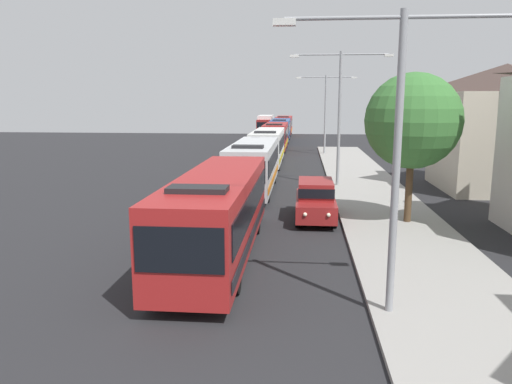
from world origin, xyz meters
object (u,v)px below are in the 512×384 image
(streetlamp_near, at_px, (398,131))
(streetlamp_far, at_px, (326,106))
(box_truck_oncoming, at_px, (265,124))
(bus_second_in_line, at_px, (254,165))
(bus_rear, at_px, (280,130))
(bus_tail_end, at_px, (284,125))
(bus_fourth_in_line, at_px, (276,136))
(bus_lead, at_px, (218,211))
(white_suv, at_px, (315,199))
(roadside_tree, at_px, (413,121))
(streetlamp_mid, at_px, (340,104))
(bus_middle, at_px, (268,146))

(streetlamp_near, xyz_separation_m, streetlamp_far, (0.00, 39.96, 0.22))
(box_truck_oncoming, distance_m, streetlamp_near, 72.44)
(bus_second_in_line, relative_size, bus_rear, 0.94)
(streetlamp_near, bearing_deg, bus_tail_end, 94.47)
(bus_fourth_in_line, bearing_deg, streetlamp_far, -35.63)
(bus_lead, height_order, bus_fourth_in_line, same)
(box_truck_oncoming, bearing_deg, bus_fourth_in_line, -83.28)
(white_suv, xyz_separation_m, streetlamp_far, (1.70, 29.25, 4.11))
(streetlamp_far, bearing_deg, bus_tail_end, 100.49)
(bus_fourth_in_line, xyz_separation_m, roadside_tree, (7.93, -33.71, 3.07))
(bus_tail_end, distance_m, streetlamp_mid, 49.57)
(white_suv, distance_m, streetlamp_near, 11.52)
(bus_tail_end, xyz_separation_m, streetlamp_near, (5.40, -69.12, 3.24))
(bus_rear, bearing_deg, roadside_tree, -80.19)
(streetlamp_near, height_order, streetlamp_mid, streetlamp_mid)
(bus_middle, distance_m, streetlamp_far, 11.04)
(box_truck_oncoming, height_order, roadside_tree, roadside_tree)
(bus_second_in_line, xyz_separation_m, roadside_tree, (7.93, -7.87, 3.07))
(bus_rear, xyz_separation_m, streetlamp_near, (5.40, -56.00, 3.24))
(white_suv, height_order, streetlamp_mid, streetlamp_mid)
(bus_lead, distance_m, box_truck_oncoming, 67.22)
(bus_lead, xyz_separation_m, bus_rear, (0.00, 51.29, 0.00))
(bus_tail_end, distance_m, streetlamp_far, 29.85)
(streetlamp_far, bearing_deg, streetlamp_near, -90.00)
(bus_middle, height_order, streetlamp_far, streetlamp_far)
(bus_lead, xyz_separation_m, streetlamp_far, (5.40, 35.25, 3.46))
(bus_middle, bearing_deg, bus_fourth_in_line, 90.00)
(bus_middle, relative_size, bus_tail_end, 1.04)
(bus_fourth_in_line, xyz_separation_m, box_truck_oncoming, (-3.30, 28.02, 0.03))
(streetlamp_far, bearing_deg, bus_lead, -98.71)
(roadside_tree, bearing_deg, box_truck_oncoming, 100.31)
(bus_lead, xyz_separation_m, box_truck_oncoming, (-3.30, 67.14, 0.03))
(streetlamp_near, bearing_deg, bus_fourth_in_line, 97.02)
(bus_tail_end, bearing_deg, roadside_tree, -82.34)
(bus_lead, relative_size, streetlamp_far, 1.44)
(bus_middle, distance_m, box_truck_oncoming, 41.00)
(bus_lead, xyz_separation_m, white_suv, (3.70, 6.00, -0.66))
(bus_second_in_line, height_order, streetlamp_mid, streetlamp_mid)
(white_suv, bearing_deg, streetlamp_far, 86.67)
(bus_second_in_line, relative_size, streetlamp_far, 1.36)
(bus_middle, distance_m, roadside_tree, 22.53)
(streetlamp_mid, height_order, roadside_tree, streetlamp_mid)
(bus_second_in_line, distance_m, bus_fourth_in_line, 25.84)
(white_suv, height_order, box_truck_oncoming, box_truck_oncoming)
(bus_second_in_line, xyz_separation_m, bus_fourth_in_line, (-0.00, 25.84, -0.00))
(roadside_tree, bearing_deg, streetlamp_far, 94.85)
(bus_tail_end, height_order, streetlamp_mid, streetlamp_mid)
(roadside_tree, bearing_deg, white_suv, 172.05)
(bus_lead, xyz_separation_m, streetlamp_mid, (5.40, 15.27, 3.74))
(bus_tail_end, xyz_separation_m, roadside_tree, (7.93, -59.00, 3.07))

